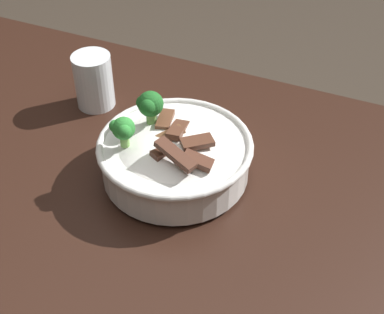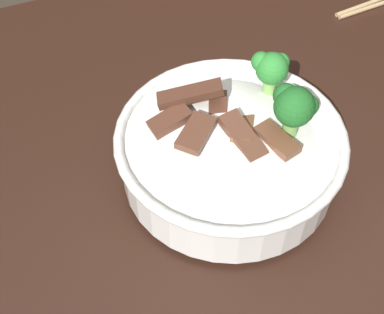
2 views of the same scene
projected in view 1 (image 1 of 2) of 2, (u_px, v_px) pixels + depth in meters
dining_table at (149, 224)px, 0.97m from camera, size 1.53×0.82×0.78m
rice_bowl at (174, 154)px, 0.91m from camera, size 0.26×0.26×0.14m
drinking_glass at (94, 83)px, 1.07m from camera, size 0.08×0.08×0.11m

